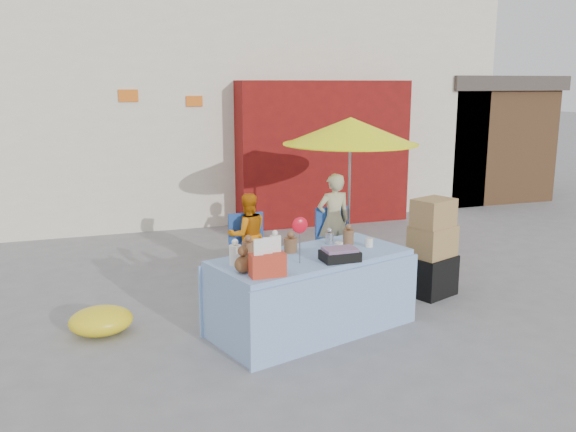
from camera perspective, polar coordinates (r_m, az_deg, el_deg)
name	(u,v)px	position (r m, az deg, el deg)	size (l,w,h in m)	color
ground	(282,315)	(6.94, -0.58, -9.27)	(80.00, 80.00, 0.00)	slate
backdrop	(196,57)	(13.89, -8.61, 14.47)	(14.00, 8.00, 7.80)	silver
market_table	(311,292)	(6.43, 2.12, -7.08)	(2.31, 1.55, 1.28)	#7F96CB
chair_left	(251,259)	(8.15, -3.53, -4.08)	(0.49, 0.48, 0.85)	#204493
chair_right	(337,251)	(8.55, 4.59, -3.31)	(0.49, 0.48, 0.85)	#204493
vendor_orange	(248,235)	(8.19, -3.80, -1.76)	(0.55, 0.43, 1.13)	orange
vendor_beige	(334,221)	(8.57, 4.28, -0.42)	(0.49, 0.32, 1.34)	#C2B889
umbrella	(351,131)	(8.64, 5.87, 7.87)	(1.90, 1.90, 2.09)	gray
box_stack	(432,251)	(7.62, 13.31, -3.21)	(0.67, 0.61, 1.21)	black
tarp_bundle	(101,321)	(6.69, -17.10, -9.35)	(0.65, 0.52, 0.29)	yellow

